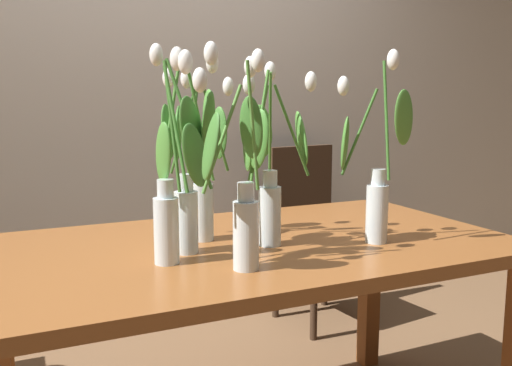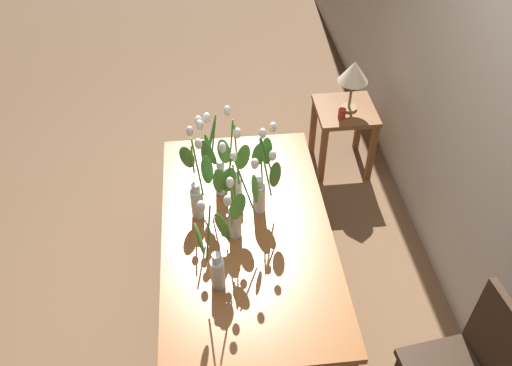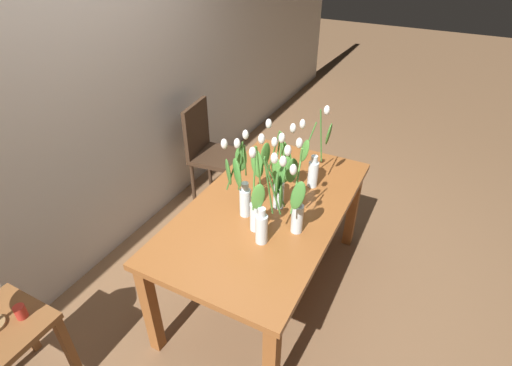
# 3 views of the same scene
# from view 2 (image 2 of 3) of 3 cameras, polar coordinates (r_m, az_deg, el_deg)

# --- Properties ---
(ground_plane) EXTENTS (18.00, 18.00, 0.00)m
(ground_plane) POSITION_cam_2_polar(r_m,az_deg,el_deg) (3.41, -0.87, -13.38)
(ground_plane) COLOR brown
(dining_table) EXTENTS (1.60, 0.90, 0.74)m
(dining_table) POSITION_cam_2_polar(r_m,az_deg,el_deg) (2.89, -1.00, -6.26)
(dining_table) COLOR brown
(dining_table) RESTS_ON ground
(tulip_vase_0) EXTENTS (0.24, 0.24, 0.56)m
(tulip_vase_0) POSITION_cam_2_polar(r_m,az_deg,el_deg) (2.63, -2.28, -2.20)
(tulip_vase_0) COLOR silver
(tulip_vase_0) RESTS_ON dining_table
(tulip_vase_1) EXTENTS (0.21, 0.19, 0.59)m
(tulip_vase_1) POSITION_cam_2_polar(r_m,az_deg,el_deg) (2.84, -2.27, 0.87)
(tulip_vase_1) COLOR silver
(tulip_vase_1) RESTS_ON dining_table
(tulip_vase_2) EXTENTS (0.22, 0.18, 0.58)m
(tulip_vase_2) POSITION_cam_2_polar(r_m,az_deg,el_deg) (2.46, -4.34, -8.11)
(tulip_vase_2) COLOR silver
(tulip_vase_2) RESTS_ON dining_table
(tulip_vase_3) EXTENTS (0.26, 0.15, 0.54)m
(tulip_vase_3) POSITION_cam_2_polar(r_m,az_deg,el_deg) (2.78, 0.71, 0.29)
(tulip_vase_3) COLOR silver
(tulip_vase_3) RESTS_ON dining_table
(tulip_vase_4) EXTENTS (0.22, 0.19, 0.57)m
(tulip_vase_4) POSITION_cam_2_polar(r_m,az_deg,el_deg) (2.78, -6.40, -0.61)
(tulip_vase_4) COLOR silver
(tulip_vase_4) RESTS_ON dining_table
(tulip_vase_5) EXTENTS (0.17, 0.15, 0.58)m
(tulip_vase_5) POSITION_cam_2_polar(r_m,az_deg,el_deg) (2.86, -4.44, 1.87)
(tulip_vase_5) COLOR silver
(tulip_vase_5) RESTS_ON dining_table
(side_table) EXTENTS (0.44, 0.44, 0.55)m
(side_table) POSITION_cam_2_polar(r_m,az_deg,el_deg) (4.12, 9.49, 6.59)
(side_table) COLOR brown
(side_table) RESTS_ON ground
(table_lamp) EXTENTS (0.22, 0.22, 0.40)m
(table_lamp) POSITION_cam_2_polar(r_m,az_deg,el_deg) (3.88, 10.51, 11.59)
(table_lamp) COLOR olive
(table_lamp) RESTS_ON side_table
(pillar_candle) EXTENTS (0.06, 0.06, 0.07)m
(pillar_candle) POSITION_cam_2_polar(r_m,az_deg,el_deg) (3.92, 9.26, 7.40)
(pillar_candle) COLOR #B72D23
(pillar_candle) RESTS_ON side_table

